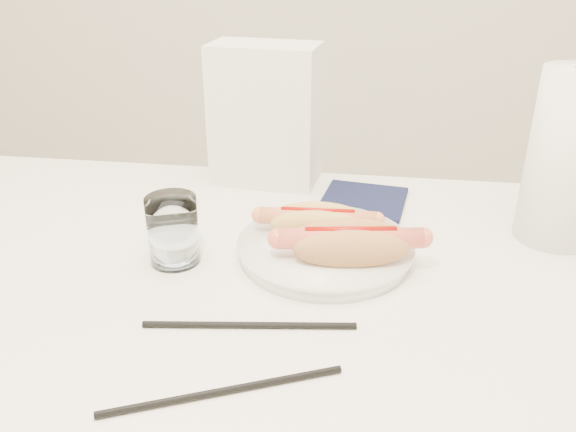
# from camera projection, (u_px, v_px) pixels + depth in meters

# --- Properties ---
(table) EXTENTS (1.20, 0.80, 0.75)m
(table) POSITION_uv_depth(u_px,v_px,m) (244.00, 319.00, 0.79)
(table) COLOR white
(table) RESTS_ON ground
(plate) EXTENTS (0.31, 0.31, 0.02)m
(plate) POSITION_uv_depth(u_px,v_px,m) (325.00, 250.00, 0.83)
(plate) COLOR white
(plate) RESTS_ON table
(hotdog_left) EXTENTS (0.17, 0.07, 0.05)m
(hotdog_left) POSITION_uv_depth(u_px,v_px,m) (318.00, 222.00, 0.84)
(hotdog_left) COLOR #E1B25A
(hotdog_left) RESTS_ON plate
(hotdog_right) EXTENTS (0.19, 0.10, 0.05)m
(hotdog_right) POSITION_uv_depth(u_px,v_px,m) (350.00, 244.00, 0.77)
(hotdog_right) COLOR #BD8049
(hotdog_right) RESTS_ON plate
(water_glass) EXTENTS (0.07, 0.07, 0.10)m
(water_glass) POSITION_uv_depth(u_px,v_px,m) (173.00, 230.00, 0.80)
(water_glass) COLOR white
(water_glass) RESTS_ON table
(chopstick_near) EXTENTS (0.25, 0.04, 0.01)m
(chopstick_near) POSITION_uv_depth(u_px,v_px,m) (249.00, 325.00, 0.68)
(chopstick_near) COLOR black
(chopstick_near) RESTS_ON table
(chopstick_far) EXTENTS (0.23, 0.11, 0.01)m
(chopstick_far) POSITION_uv_depth(u_px,v_px,m) (223.00, 391.00, 0.58)
(chopstick_far) COLOR black
(chopstick_far) RESTS_ON table
(napkin_box) EXTENTS (0.20, 0.12, 0.25)m
(napkin_box) POSITION_uv_depth(u_px,v_px,m) (265.00, 115.00, 1.03)
(napkin_box) COLOR white
(napkin_box) RESTS_ON table
(navy_napkin) EXTENTS (0.16, 0.16, 0.01)m
(navy_napkin) POSITION_uv_depth(u_px,v_px,m) (363.00, 200.00, 0.99)
(navy_napkin) COLOR #101532
(navy_napkin) RESTS_ON table
(paper_towel_roll) EXTENTS (0.12, 0.12, 0.25)m
(paper_towel_roll) POSITION_uv_depth(u_px,v_px,m) (568.00, 158.00, 0.83)
(paper_towel_roll) COLOR white
(paper_towel_roll) RESTS_ON table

